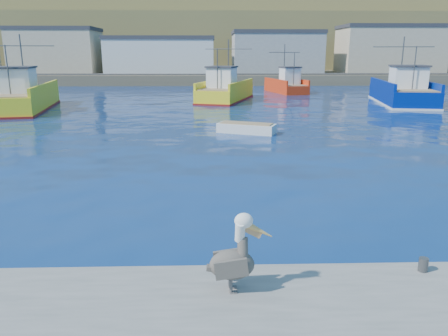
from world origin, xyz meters
The scene contains 9 objects.
ground centered at (0.00, 0.00, 0.00)m, with size 260.00×260.00×0.00m, color #071855.
dock_bollards centered at (0.60, -3.40, 0.65)m, with size 36.20×0.20×0.30m.
far_shore centered at (0.00, 109.20, 8.98)m, with size 200.00×81.00×24.00m.
trawler_yellow_a centered at (-18.40, 28.23, 1.11)m, with size 6.16×13.12×6.68m.
trawler_yellow_b centered at (0.07, 35.74, 1.02)m, with size 6.84×11.57×6.47m.
trawler_blue centered at (17.92, 32.34, 1.10)m, with size 6.47×13.01×6.66m.
boat_orange centered at (8.32, 45.08, 1.02)m, with size 4.73×8.56×6.05m.
skiff_mid centered at (0.79, 15.98, 0.26)m, with size 3.89×2.58×0.80m.
pelican centered at (-1.05, -4.05, 1.18)m, with size 1.29×0.54×1.60m.
Camera 1 is at (-1.48, -11.68, 5.00)m, focal length 35.00 mm.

